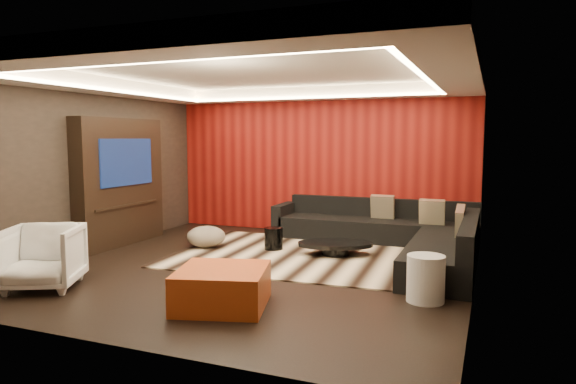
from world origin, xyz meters
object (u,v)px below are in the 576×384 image
at_px(drum_stool, 274,238).
at_px(sectional_sofa, 397,235).
at_px(armchair, 43,257).
at_px(white_side_table, 426,279).
at_px(coffee_table, 336,248).
at_px(orange_ottoman, 222,287).

height_order(drum_stool, sectional_sofa, sectional_sofa).
bearing_deg(armchair, white_side_table, -11.27).
bearing_deg(white_side_table, armchair, -164.48).
xyz_separation_m(coffee_table, white_side_table, (1.61, -1.82, 0.15)).
height_order(armchair, sectional_sofa, armchair).
xyz_separation_m(white_side_table, orange_ottoman, (-2.07, -1.01, -0.05)).
bearing_deg(armchair, coffee_table, 20.19).
bearing_deg(white_side_table, sectional_sofa, 106.83).
xyz_separation_m(armchair, sectional_sofa, (3.70, 3.77, -0.13)).
height_order(drum_stool, armchair, armchair).
distance_m(orange_ottoman, armchair, 2.41).
bearing_deg(coffee_table, drum_stool, -179.96).
height_order(white_side_table, sectional_sofa, sectional_sofa).
bearing_deg(orange_ottoman, drum_stool, 102.14).
bearing_deg(coffee_table, orange_ottoman, -99.27).
relative_size(orange_ottoman, sectional_sofa, 0.26).
bearing_deg(armchair, drum_stool, 32.94).
xyz_separation_m(drum_stool, armchair, (-1.79, -3.06, 0.19)).
relative_size(drum_stool, sectional_sofa, 0.10).
bearing_deg(white_side_table, coffee_table, 131.50).
relative_size(coffee_table, armchair, 1.38).
relative_size(white_side_table, orange_ottoman, 0.56).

